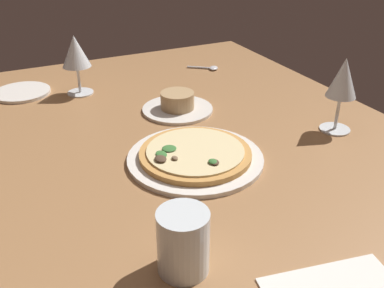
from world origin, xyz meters
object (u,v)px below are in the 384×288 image
wine_glass_far (76,53)px  wine_glass_near (343,81)px  water_glass (183,246)px  ramekin_on_saucer (178,104)px  side_plate (22,92)px  spoon (210,68)px  pizza_main (196,155)px

wine_glass_far → wine_glass_near: wine_glass_near is taller
wine_glass_far → water_glass: bearing=-2.2°
ramekin_on_saucer → wine_glass_near: wine_glass_near is taller
wine_glass_far → water_glass: 77.40cm
ramekin_on_saucer → side_plate: bearing=-130.9°
side_plate → spoon: size_ratio=1.65×
wine_glass_far → pizza_main: bearing=15.0°
ramekin_on_saucer → water_glass: bearing=-23.4°
pizza_main → water_glass: 32.34cm
wine_glass_near → water_glass: 59.41cm
wine_glass_near → spoon: bearing=-173.7°
water_glass → pizza_main: bearing=150.1°
pizza_main → wine_glass_near: 38.41cm
side_plate → ramekin_on_saucer: bearing=49.1°
pizza_main → wine_glass_near: wine_glass_near is taller
pizza_main → side_plate: bearing=-153.1°
wine_glass_near → water_glass: wine_glass_near is taller
ramekin_on_saucer → water_glass: (53.31, -23.10, 2.52)cm
pizza_main → spoon: bearing=149.3°
wine_glass_far → wine_glass_near: size_ratio=0.94×
wine_glass_near → side_plate: size_ratio=1.13×
wine_glass_near → side_plate: (-57.78, -65.06, -12.12)cm
wine_glass_far → spoon: (-2.56, 43.83, -11.45)cm
pizza_main → spoon: size_ratio=3.01×
side_plate → wine_glass_far: bearing=65.3°
ramekin_on_saucer → wine_glass_near: 41.51cm
water_glass → ramekin_on_saucer: bearing=156.6°
water_glass → wine_glass_far: bearing=177.8°
pizza_main → water_glass: water_glass is taller
wine_glass_far → side_plate: bearing=-114.7°
pizza_main → wine_glass_near: size_ratio=1.61×
side_plate → water_glass: bearing=8.4°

